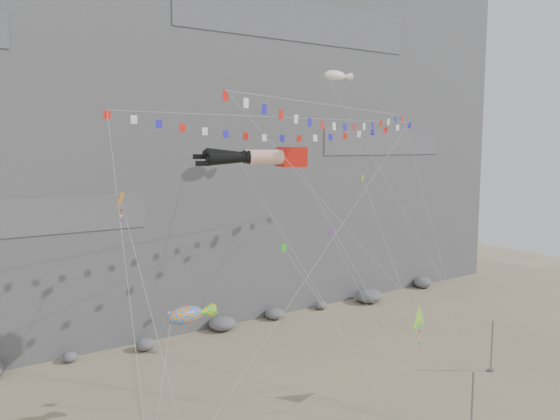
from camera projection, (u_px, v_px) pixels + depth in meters
name	position (u px, v px, depth m)	size (l,w,h in m)	color
ground	(336.00, 398.00, 38.23)	(120.00, 120.00, 0.00)	gray
cliff	(157.00, 79.00, 61.66)	(80.00, 28.00, 50.00)	slate
talus_boulders	(222.00, 324.00, 52.18)	(60.00, 3.00, 1.20)	slate
anchor_pole_center	(472.00, 405.00, 32.81)	(0.12, 0.12, 4.12)	slate
anchor_pole_right	(492.00, 346.00, 42.47)	(0.12, 0.12, 4.06)	slate
legs_kite	(262.00, 157.00, 38.87)	(10.27, 14.90, 20.72)	red
flag_banner_upper	(291.00, 118.00, 44.07)	(32.27, 14.24, 29.02)	red
flag_banner_lower	(340.00, 107.00, 39.85)	(25.08, 11.57, 23.18)	red
harlequin_kite	(121.00, 200.00, 32.60)	(1.60, 10.27, 17.17)	red
fish_windsock	(185.00, 316.00, 33.54)	(7.11, 7.25, 10.91)	orange
delta_kite	(420.00, 320.00, 37.17)	(2.31, 4.96, 7.59)	yellow
blimp_windsock	(335.00, 76.00, 48.63)	(7.53, 13.84, 27.73)	#F7ECCB
small_kite_a	(241.00, 164.00, 41.96)	(3.49, 15.66, 22.45)	orange
small_kite_b	(332.00, 235.00, 44.68)	(3.32, 13.71, 16.84)	#6F1B9F
small_kite_c	(286.00, 251.00, 35.30)	(4.97, 7.77, 13.77)	green
small_kite_d	(364.00, 182.00, 46.56)	(6.18, 15.25, 21.47)	yellow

